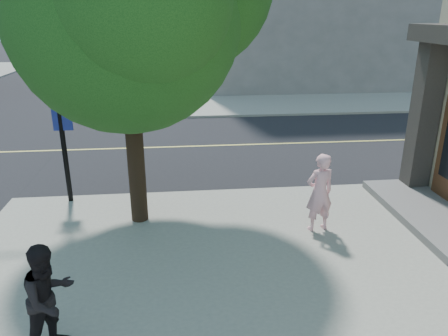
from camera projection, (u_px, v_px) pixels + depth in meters
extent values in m
plane|color=black|center=(52.00, 201.00, 11.34)|extent=(140.00, 140.00, 0.00)
cube|color=black|center=(86.00, 150.00, 15.55)|extent=(140.00, 9.00, 0.01)
cube|color=gray|center=(311.00, 77.00, 32.75)|extent=(29.00, 25.00, 0.12)
cube|color=slate|center=(430.00, 214.00, 10.11)|extent=(1.60, 4.00, 0.18)
cube|color=#35302B|center=(424.00, 114.00, 11.07)|extent=(0.55, 0.55, 4.20)
imported|color=#F2AAB3|center=(320.00, 193.00, 9.31)|extent=(0.72, 0.56, 1.77)
imported|color=black|center=(49.00, 299.00, 5.94)|extent=(0.99, 1.02, 1.66)
cylinder|color=black|center=(134.00, 140.00, 9.43)|extent=(0.38, 0.38, 3.85)
sphere|color=#23581A|center=(125.00, 16.00, 8.56)|extent=(4.70, 4.70, 4.70)
cylinder|color=black|center=(60.00, 119.00, 10.35)|extent=(0.12, 0.12, 4.29)
cube|color=white|center=(59.00, 98.00, 10.16)|extent=(0.56, 0.04, 0.20)
cube|color=navy|center=(62.00, 119.00, 10.33)|extent=(0.46, 0.04, 0.56)
imported|color=black|center=(53.00, 62.00, 9.89)|extent=(0.17, 0.20, 1.02)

